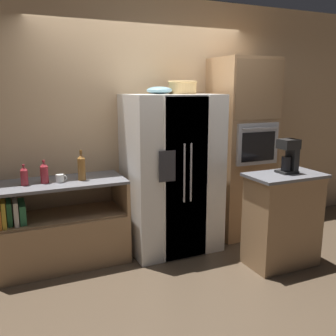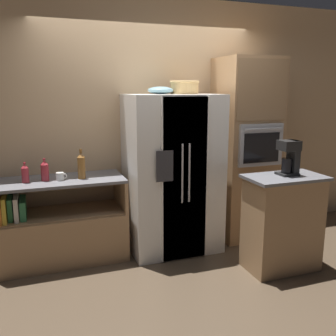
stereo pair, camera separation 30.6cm
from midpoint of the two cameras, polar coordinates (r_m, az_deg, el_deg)
ground_plane at (r=4.32m, az=0.91°, el=-12.53°), size 20.00×20.00×0.00m
wall_back at (r=4.40m, az=-1.21°, el=6.87°), size 12.00×0.06×2.80m
counter_left at (r=4.12m, az=-13.99°, el=-9.34°), size 1.31×0.59×0.88m
refrigerator at (r=4.16m, az=2.79°, el=-0.86°), size 0.99×0.78×1.74m
wall_oven at (r=4.62m, az=13.58°, el=2.74°), size 0.67×0.68×2.14m
island_counter at (r=3.99m, az=19.17°, el=-7.88°), size 0.77×0.45×0.96m
wicker_basket at (r=4.21m, az=4.66°, el=12.22°), size 0.32×0.32×0.14m
fruit_bowl at (r=4.09m, az=1.04°, el=11.75°), size 0.28×0.28×0.08m
bottle_tall at (r=3.90m, az=-10.90°, el=0.33°), size 0.08×0.08×0.31m
bottle_short at (r=3.90m, az=-16.16°, el=-0.39°), size 0.08×0.08×0.23m
bottle_wide at (r=3.88m, az=-18.87°, el=-0.78°), size 0.07×0.07×0.21m
mug at (r=3.89m, az=-13.96°, el=-1.27°), size 0.11×0.08×0.08m
coffee_maker at (r=3.88m, az=20.28°, el=1.70°), size 0.18×0.16×0.34m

